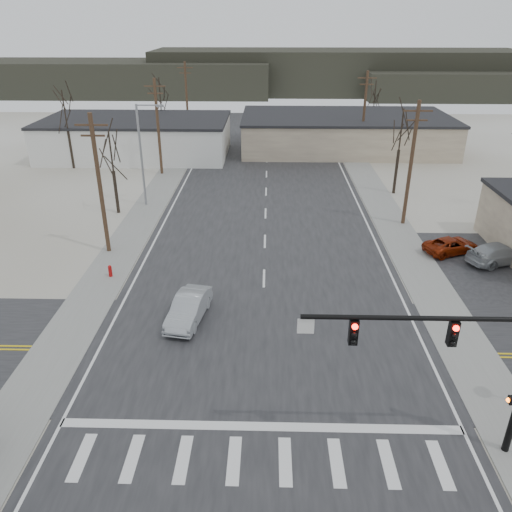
{
  "coord_description": "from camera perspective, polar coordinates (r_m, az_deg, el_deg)",
  "views": [
    {
      "loc": [
        0.22,
        -21.03,
        15.71
      ],
      "look_at": [
        -0.48,
        6.08,
        2.6
      ],
      "focal_mm": 35.0,
      "sensor_mm": 36.0,
      "label": 1
    }
  ],
  "objects": [
    {
      "name": "tree_left_far",
      "position": [
        69.17,
        -10.91,
        17.53
      ],
      "size": [
        3.96,
        3.96,
        8.82
      ],
      "color": "black",
      "rests_on": "ground"
    },
    {
      "name": "building_right_far",
      "position": [
        67.14,
        10.12,
        13.77
      ],
      "size": [
        26.3,
        14.3,
        4.3
      ],
      "color": "#C0B192",
      "rests_on": "ground"
    },
    {
      "name": "main_road",
      "position": [
        39.3,
        1.03,
        2.27
      ],
      "size": [
        18.0,
        110.0,
        0.05
      ],
      "primitive_type": "cube",
      "color": "black",
      "rests_on": "ground"
    },
    {
      "name": "streetlight_main",
      "position": [
        45.67,
        -12.8,
        11.73
      ],
      "size": [
        2.4,
        0.25,
        9.0
      ],
      "color": "gray",
      "rests_on": "ground"
    },
    {
      "name": "building_left_far",
      "position": [
        64.56,
        -13.46,
        13.09
      ],
      "size": [
        22.3,
        12.3,
        4.5
      ],
      "color": "silver",
      "rests_on": "ground"
    },
    {
      "name": "ground",
      "position": [
        26.25,
        0.71,
        -10.96
      ],
      "size": [
        140.0,
        140.0,
        0.0
      ],
      "primitive_type": "plane",
      "color": "silver",
      "rests_on": "ground"
    },
    {
      "name": "cross_road",
      "position": [
        26.24,
        0.71,
        -10.93
      ],
      "size": [
        90.0,
        10.0,
        0.04
      ],
      "primitive_type": "cube",
      "color": "black",
      "rests_on": "ground"
    },
    {
      "name": "hill_right",
      "position": [
        122.36,
        26.75,
        17.15
      ],
      "size": [
        60.0,
        18.0,
        5.5
      ],
      "primitive_type": "cube",
      "color": "#333026",
      "rests_on": "ground"
    },
    {
      "name": "upole_right_b",
      "position": [
        62.94,
        12.24,
        15.66
      ],
      "size": [
        2.2,
        0.3,
        10.0
      ],
      "color": "#4C3223",
      "rests_on": "ground"
    },
    {
      "name": "upole_left_d",
      "position": [
        74.7,
        -7.93,
        17.5
      ],
      "size": [
        2.2,
        0.3,
        10.0
      ],
      "color": "#4C3223",
      "rests_on": "ground"
    },
    {
      "name": "tree_left_near",
      "position": [
        44.36,
        -16.22,
        11.13
      ],
      "size": [
        3.3,
        3.3,
        7.35
      ],
      "color": "black",
      "rests_on": "ground"
    },
    {
      "name": "fire_hydrant",
      "position": [
        34.41,
        -16.33,
        -1.65
      ],
      "size": [
        0.24,
        0.24,
        0.87
      ],
      "color": "#A50C0C",
      "rests_on": "ground"
    },
    {
      "name": "tree_right_mid",
      "position": [
        49.58,
        16.25,
        13.44
      ],
      "size": [
        3.74,
        3.74,
        8.33
      ],
      "color": "black",
      "rests_on": "ground"
    },
    {
      "name": "car_parked_silver",
      "position": [
        38.7,
        26.06,
        0.26
      ],
      "size": [
        5.22,
        3.59,
        1.4
      ],
      "primitive_type": "imported",
      "rotation": [
        0.0,
        0.0,
        1.94
      ],
      "color": "gray",
      "rests_on": "parking_lot"
    },
    {
      "name": "traffic_signal_mast",
      "position": [
        20.01,
        24.14,
        -10.28
      ],
      "size": [
        8.95,
        0.43,
        7.2
      ],
      "color": "black",
      "rests_on": "ground"
    },
    {
      "name": "sidewalk_right",
      "position": [
        45.13,
        14.73,
        4.6
      ],
      "size": [
        3.0,
        90.0,
        0.06
      ],
      "primitive_type": "cube",
      "color": "gray",
      "rests_on": "ground"
    },
    {
      "name": "car_far_a",
      "position": [
        72.53,
        2.96,
        13.83
      ],
      "size": [
        2.48,
        4.73,
        1.31
      ],
      "primitive_type": "imported",
      "rotation": [
        0.0,
        0.0,
        3.29
      ],
      "color": "black",
      "rests_on": "main_road"
    },
    {
      "name": "hill_left",
      "position": [
        119.02,
        -16.66,
        18.92
      ],
      "size": [
        70.0,
        18.0,
        7.0
      ],
      "primitive_type": "cube",
      "color": "#333026",
      "rests_on": "ground"
    },
    {
      "name": "upole_left_b",
      "position": [
        36.58,
        -17.45,
        7.96
      ],
      "size": [
        2.2,
        0.3,
        10.0
      ],
      "color": "#4C3223",
      "rests_on": "ground"
    },
    {
      "name": "car_parked_red",
      "position": [
        38.99,
        21.41,
        1.13
      ],
      "size": [
        4.55,
        3.32,
        1.15
      ],
      "primitive_type": "imported",
      "rotation": [
        0.0,
        0.0,
        1.96
      ],
      "color": "maroon",
      "rests_on": "parking_lot"
    },
    {
      "name": "upole_left_c",
      "position": [
        55.31,
        -11.14,
        14.41
      ],
      "size": [
        2.2,
        0.3,
        10.0
      ],
      "color": "#4C3223",
      "rests_on": "ground"
    },
    {
      "name": "tree_left_mid",
      "position": [
        60.09,
        -21.01,
        15.15
      ],
      "size": [
        3.96,
        3.96,
        8.82
      ],
      "color": "black",
      "rests_on": "ground"
    },
    {
      "name": "hill_center",
      "position": [
        118.49,
        9.2,
        20.07
      ],
      "size": [
        80.0,
        18.0,
        9.0
      ],
      "primitive_type": "cube",
      "color": "#333026",
      "rests_on": "ground"
    },
    {
      "name": "upole_right_a",
      "position": [
        41.96,
        17.3,
        10.18
      ],
      "size": [
        2.2,
        0.3,
        10.0
      ],
      "color": "#4C3223",
      "rests_on": "ground"
    },
    {
      "name": "tree_right_far",
      "position": [
        75.19,
        13.43,
        17.4
      ],
      "size": [
        3.52,
        3.52,
        7.84
      ],
      "color": "black",
      "rests_on": "ground"
    },
    {
      "name": "car_far_b",
      "position": [
        84.24,
        0.94,
        15.54
      ],
      "size": [
        1.71,
        3.92,
        1.31
      ],
      "primitive_type": "imported",
      "rotation": [
        0.0,
        0.0,
        0.04
      ],
      "color": "black",
      "rests_on": "main_road"
    },
    {
      "name": "sidewalk_left",
      "position": [
        45.24,
        -12.5,
        4.89
      ],
      "size": [
        3.0,
        90.0,
        0.06
      ],
      "primitive_type": "cube",
      "color": "gray",
      "rests_on": "ground"
    },
    {
      "name": "sedan_crossing",
      "position": [
        28.58,
        -7.7,
        -5.94
      ],
      "size": [
        2.3,
        4.69,
        1.48
      ],
      "primitive_type": "imported",
      "rotation": [
        0.0,
        0.0,
        -0.17
      ],
      "color": "#979BA0",
      "rests_on": "main_road"
    }
  ]
}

